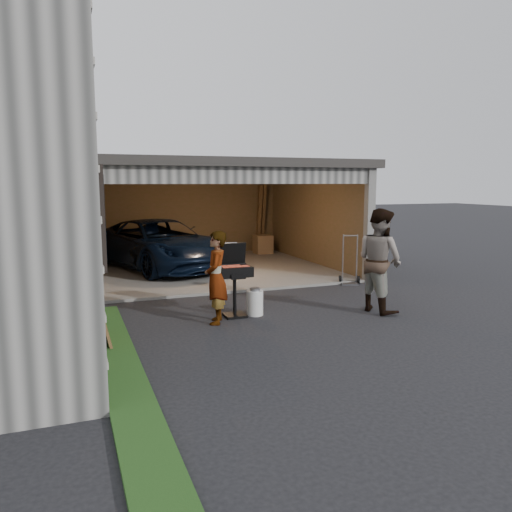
{
  "coord_description": "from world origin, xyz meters",
  "views": [
    {
      "loc": [
        -2.81,
        -6.5,
        2.37
      ],
      "look_at": [
        0.13,
        1.21,
        1.15
      ],
      "focal_mm": 35.0,
      "sensor_mm": 36.0,
      "label": 1
    }
  ],
  "objects_px": {
    "woman": "(216,278)",
    "propane_tank": "(255,303)",
    "man": "(379,260)",
    "plywood_panel": "(101,312)",
    "minivan": "(160,246)",
    "bbq_grill": "(234,274)",
    "hand_truck": "(350,275)"
  },
  "relations": [
    {
      "from": "woman",
      "to": "hand_truck",
      "type": "height_order",
      "value": "woman"
    },
    {
      "from": "minivan",
      "to": "propane_tank",
      "type": "bearing_deg",
      "value": -99.99
    },
    {
      "from": "minivan",
      "to": "man",
      "type": "distance_m",
      "value": 6.52
    },
    {
      "from": "propane_tank",
      "to": "hand_truck",
      "type": "height_order",
      "value": "hand_truck"
    },
    {
      "from": "bbq_grill",
      "to": "minivan",
      "type": "bearing_deg",
      "value": 94.46
    },
    {
      "from": "bbq_grill",
      "to": "hand_truck",
      "type": "xyz_separation_m",
      "value": [
        3.44,
        1.73,
        -0.55
      ]
    },
    {
      "from": "minivan",
      "to": "bbq_grill",
      "type": "bearing_deg",
      "value": -103.95
    },
    {
      "from": "minivan",
      "to": "bbq_grill",
      "type": "distance_m",
      "value": 5.17
    },
    {
      "from": "minivan",
      "to": "hand_truck",
      "type": "bearing_deg",
      "value": -60.18
    },
    {
      "from": "bbq_grill",
      "to": "propane_tank",
      "type": "height_order",
      "value": "bbq_grill"
    },
    {
      "from": "propane_tank",
      "to": "plywood_panel",
      "type": "xyz_separation_m",
      "value": [
        -2.69,
        -0.73,
        0.26
      ]
    },
    {
      "from": "woman",
      "to": "hand_truck",
      "type": "xyz_separation_m",
      "value": [
        3.85,
        2.04,
        -0.56
      ]
    },
    {
      "from": "man",
      "to": "hand_truck",
      "type": "bearing_deg",
      "value": -28.54
    },
    {
      "from": "minivan",
      "to": "propane_tank",
      "type": "xyz_separation_m",
      "value": [
        0.77,
        -5.22,
        -0.44
      ]
    },
    {
      "from": "minivan",
      "to": "propane_tank",
      "type": "distance_m",
      "value": 5.3
    },
    {
      "from": "bbq_grill",
      "to": "hand_truck",
      "type": "bearing_deg",
      "value": 26.73
    },
    {
      "from": "minivan",
      "to": "woman",
      "type": "bearing_deg",
      "value": -108.58
    },
    {
      "from": "minivan",
      "to": "bbq_grill",
      "type": "xyz_separation_m",
      "value": [
        0.4,
        -5.16,
        0.11
      ]
    },
    {
      "from": "minivan",
      "to": "plywood_panel",
      "type": "bearing_deg",
      "value": -126.24
    },
    {
      "from": "bbq_grill",
      "to": "plywood_panel",
      "type": "distance_m",
      "value": 2.47
    },
    {
      "from": "minivan",
      "to": "woman",
      "type": "relative_size",
      "value": 3.03
    },
    {
      "from": "man",
      "to": "plywood_panel",
      "type": "relative_size",
      "value": 1.93
    },
    {
      "from": "man",
      "to": "plywood_panel",
      "type": "xyz_separation_m",
      "value": [
        -4.93,
        -0.19,
        -0.47
      ]
    },
    {
      "from": "man",
      "to": "plywood_panel",
      "type": "distance_m",
      "value": 4.96
    },
    {
      "from": "minivan",
      "to": "propane_tank",
      "type": "relative_size",
      "value": 10.58
    },
    {
      "from": "woman",
      "to": "propane_tank",
      "type": "relative_size",
      "value": 3.49
    },
    {
      "from": "man",
      "to": "propane_tank",
      "type": "distance_m",
      "value": 2.42
    },
    {
      "from": "plywood_panel",
      "to": "hand_truck",
      "type": "bearing_deg",
      "value": 23.73
    },
    {
      "from": "man",
      "to": "bbq_grill",
      "type": "relative_size",
      "value": 1.47
    },
    {
      "from": "bbq_grill",
      "to": "hand_truck",
      "type": "height_order",
      "value": "bbq_grill"
    },
    {
      "from": "propane_tank",
      "to": "plywood_panel",
      "type": "distance_m",
      "value": 2.8
    },
    {
      "from": "woman",
      "to": "propane_tank",
      "type": "distance_m",
      "value": 1.0
    }
  ]
}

